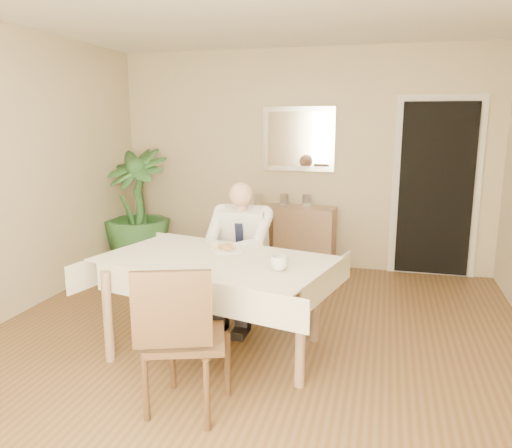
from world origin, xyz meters
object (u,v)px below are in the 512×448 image
(dining_table, at_px, (216,269))
(seated_man, at_px, (238,247))
(chair_far, at_px, (247,258))
(potted_palm, at_px, (136,208))
(coffee_mug, at_px, (279,263))
(sideboard, at_px, (295,237))
(chair_near, at_px, (181,332))

(dining_table, height_order, seated_man, seated_man)
(dining_table, distance_m, seated_man, 0.59)
(dining_table, xyz_separation_m, chair_far, (0.00, 0.88, -0.15))
(dining_table, distance_m, potted_palm, 2.62)
(seated_man, height_order, potted_palm, potted_palm)
(potted_palm, bearing_deg, coffee_mug, -43.90)
(dining_table, height_order, sideboard, sideboard)
(dining_table, bearing_deg, chair_far, 103.66)
(chair_near, bearing_deg, dining_table, 76.27)
(sideboard, bearing_deg, seated_man, -91.91)
(chair_far, height_order, chair_near, chair_near)
(chair_near, height_order, potted_palm, potted_palm)
(coffee_mug, bearing_deg, dining_table, 161.39)
(dining_table, xyz_separation_m, chair_near, (0.09, -0.89, -0.12))
(chair_far, xyz_separation_m, sideboard, (0.18, 1.47, -0.14))
(dining_table, distance_m, coffee_mug, 0.57)
(chair_far, distance_m, potted_palm, 2.04)
(dining_table, relative_size, seated_man, 1.57)
(chair_near, bearing_deg, seated_man, 73.99)
(seated_man, distance_m, potted_palm, 2.20)
(seated_man, bearing_deg, chair_near, -86.58)
(seated_man, relative_size, potted_palm, 0.87)
(chair_far, distance_m, coffee_mug, 1.22)
(chair_near, relative_size, sideboard, 1.01)
(coffee_mug, height_order, potted_palm, potted_palm)
(chair_far, bearing_deg, seated_man, -91.43)
(coffee_mug, bearing_deg, potted_palm, 136.10)
(coffee_mug, distance_m, sideboard, 2.59)
(chair_near, height_order, coffee_mug, chair_near)
(dining_table, height_order, coffee_mug, coffee_mug)
(dining_table, distance_m, chair_far, 0.90)
(dining_table, relative_size, potted_palm, 1.36)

